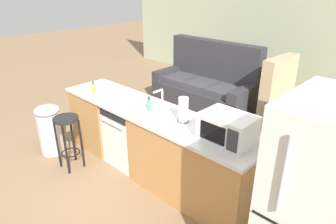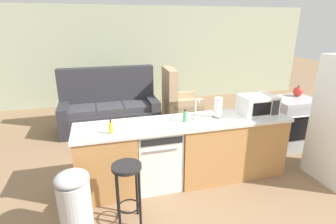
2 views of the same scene
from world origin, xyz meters
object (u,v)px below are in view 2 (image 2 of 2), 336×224
stove_range (291,123)px  trash_bin (75,203)px  kettle (298,91)px  paper_towel_roll (218,108)px  bar_stool (127,182)px  dishwasher (157,157)px  microwave (257,105)px  couch (110,109)px  armchair (178,104)px  soap_bottle (185,117)px  dish_soap_bottle (111,128)px

stove_range → trash_bin: size_ratio=1.22×
kettle → trash_bin: (-3.80, -1.35, -0.61)m
paper_towel_roll → bar_stool: bearing=-152.6°
dishwasher → microwave: size_ratio=1.68×
trash_bin → couch: size_ratio=0.37×
kettle → armchair: size_ratio=0.17×
soap_bottle → bar_stool: 1.17m
stove_range → bar_stool: size_ratio=1.22×
trash_bin → couch: (0.53, 3.02, 0.02)m
stove_range → dish_soap_bottle: (-3.19, -0.70, 0.52)m
soap_bottle → dishwasher: bearing=177.9°
microwave → couch: size_ratio=0.25×
dishwasher → trash_bin: dishwasher is taller
dishwasher → soap_bottle: bearing=-2.1°
kettle → armchair: 2.55m
couch → armchair: couch is taller
soap_bottle → bar_stool: bearing=-142.9°
stove_range → bar_stool: (-3.08, -1.22, 0.08)m
stove_range → trash_bin: stove_range is taller
trash_bin → armchair: size_ratio=0.62×
bar_stool → couch: couch is taller
dish_soap_bottle → bar_stool: bearing=-78.0°
paper_towel_roll → bar_stool: paper_towel_roll is taller
kettle → trash_bin: size_ratio=0.28×
dishwasher → bar_stool: bearing=-125.6°
trash_bin → microwave: bearing=14.8°
dish_soap_bottle → trash_bin: (-0.44, -0.52, -0.59)m
microwave → paper_towel_roll: size_ratio=1.77×
couch → bar_stool: bearing=-89.5°
dish_soap_bottle → bar_stool: 0.69m
microwave → bar_stool: 2.14m
kettle → stove_range: bearing=-142.3°
kettle → trash_bin: 4.08m
stove_range → microwave: 1.37m
trash_bin → stove_range: bearing=18.5°
kettle → couch: couch is taller
bar_stool → armchair: (1.55, 3.14, -0.19)m
dishwasher → soap_bottle: (0.39, -0.01, 0.55)m
stove_range → paper_towel_roll: 1.88m
trash_bin → couch: 3.07m
stove_range → armchair: bearing=128.6°
dishwasher → stove_range: bearing=11.9°
stove_range → kettle: (0.17, 0.13, 0.53)m
paper_towel_roll → dish_soap_bottle: (-1.48, -0.19, -0.07)m
microwave → kettle: size_ratio=2.44×
kettle → armchair: (-1.70, 1.79, -0.64)m
armchair → kettle: bearing=-46.4°
stove_range → bar_stool: 3.32m
stove_range → trash_bin: bearing=-161.5°
microwave → armchair: bearing=99.6°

